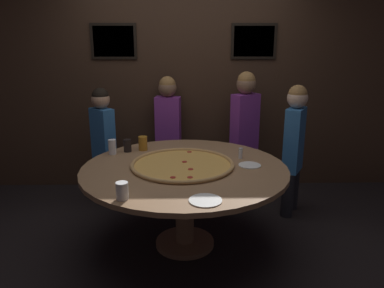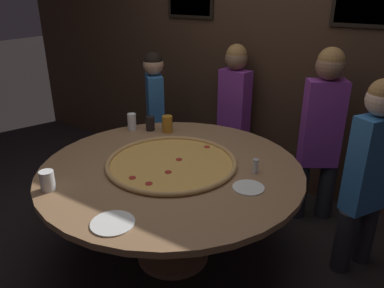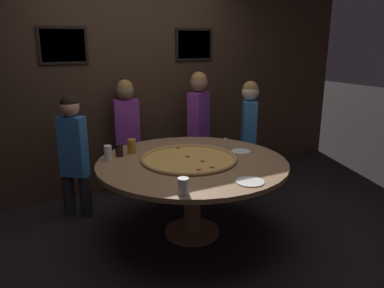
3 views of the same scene
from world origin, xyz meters
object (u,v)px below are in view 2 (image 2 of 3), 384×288
Objects in this scene: drink_cup_centre_back at (150,123)px; white_plate_near_front at (248,188)px; white_plate_left_side at (113,223)px; diner_far_right at (234,108)px; diner_side_left at (369,168)px; drink_cup_near_right at (47,181)px; condiment_shaker at (255,166)px; dining_table at (171,181)px; drink_cup_beside_pizza at (167,124)px; diner_side_right at (322,127)px; drink_cup_front_edge at (132,122)px; diner_far_left at (155,110)px; giant_pizza at (171,162)px.

drink_cup_centre_back is 0.63× the size of white_plate_near_front.
diner_far_right reaches higher than white_plate_left_side.
drink_cup_near_right is at bearing -20.31° from diner_side_left.
white_plate_near_front is 1.96× the size of condiment_shaker.
dining_table is at bearing -30.49° from diner_side_left.
drink_cup_beside_pizza is 1.23m from diner_side_right.
drink_cup_beside_pizza is 0.80m from diner_far_right.
drink_cup_beside_pizza reaches higher than drink_cup_near_right.
white_plate_near_front is at bearing -76.07° from condiment_shaker.
diner_side_left reaches higher than drink_cup_front_edge.
diner_side_right is 0.89m from diner_far_right.
diner_far_left is (-0.69, -0.34, -0.05)m from diner_far_right.
diner_far_right reaches higher than diner_far_left.
drink_cup_near_right reaches higher than condiment_shaker.
drink_cup_front_edge is 1.81m from diner_side_left.
drink_cup_beside_pizza is at bearing 83.20° from diner_far_right.
white_plate_near_front is 0.14× the size of diner_side_left.
giant_pizza is 1.28m from diner_side_left.
diner_far_right is (0.48, 0.90, -0.03)m from drink_cup_front_edge.
white_plate_left_side is (0.16, -0.72, -0.01)m from giant_pizza.
white_plate_left_side is at bearing 108.18° from diner_far_right.
dining_table is at bearing 101.53° from white_plate_left_side.
drink_cup_near_right is (-0.02, -1.14, -0.01)m from drink_cup_beside_pizza.
dining_table is at bearing -28.79° from drink_cup_front_edge.
diner_side_left is (0.60, 0.42, -0.02)m from condiment_shaker.
diner_far_right is at bearing -43.60° from diner_side_right.
condiment_shaker is (0.51, 0.22, 0.16)m from dining_table.
diner_far_right reaches higher than drink_cup_centre_back.
white_plate_near_front is (0.57, -0.01, -0.01)m from giant_pizza.
dining_table is 0.57m from white_plate_near_front.
drink_cup_beside_pizza is 0.72× the size of white_plate_near_front.
giant_pizza is at bearing 121.76° from dining_table.
diner_side_right is (1.35, 0.72, 0.01)m from drink_cup_front_edge.
drink_cup_centre_back is 0.99× the size of drink_cup_near_right.
giant_pizza is at bearing 102.43° from white_plate_left_side.
dining_table is 0.58m from condiment_shaker.
drink_cup_near_right is at bearing -75.96° from drink_cup_front_edge.
drink_cup_near_right is at bearing -136.93° from condiment_shaker.
white_plate_left_side is at bearing -52.41° from drink_cup_front_edge.
white_plate_left_side is (0.56, -0.04, -0.06)m from drink_cup_near_right.
diner_far_left is (-0.86, 0.90, -0.02)m from giant_pizza.
dining_table is 0.79m from drink_cup_near_right.
diner_side_right is (0.17, 0.87, 0.03)m from condiment_shaker.
white_plate_left_side is (0.82, -1.06, -0.07)m from drink_cup_front_edge.
drink_cup_centre_back is at bearing 167.76° from condiment_shaker.
white_plate_near_front is at bearing 51.67° from diner_side_right.
drink_cup_front_edge is 0.30m from drink_cup_beside_pizza.
white_plate_left_side is (0.54, -1.18, -0.06)m from drink_cup_beside_pizza.
drink_cup_beside_pizza is at bearing -178.85° from diner_far_left.
drink_cup_front_edge reaches higher than drink_cup_centre_back.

